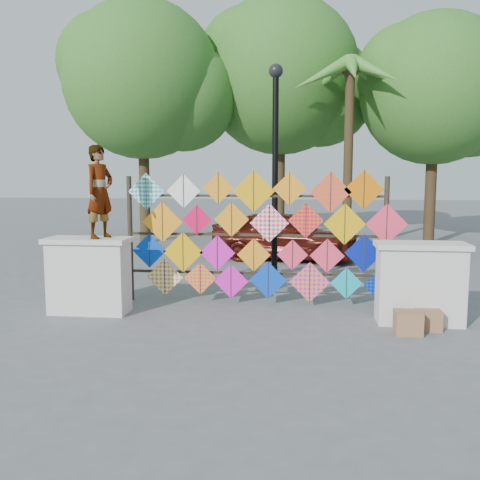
# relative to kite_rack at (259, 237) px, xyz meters

# --- Properties ---
(ground) EXTENTS (80.00, 80.00, 0.00)m
(ground) POSITION_rel_kite_rack_xyz_m (-0.09, -0.73, -1.23)
(ground) COLOR slate
(ground) RESTS_ON ground
(parapet_left) EXTENTS (1.40, 0.65, 1.28)m
(parapet_left) POSITION_rel_kite_rack_xyz_m (-2.79, -0.93, -0.58)
(parapet_left) COLOR silver
(parapet_left) RESTS_ON ground
(parapet_right) EXTENTS (1.40, 0.65, 1.28)m
(parapet_right) POSITION_rel_kite_rack_xyz_m (2.61, -0.93, -0.58)
(parapet_right) COLOR silver
(parapet_right) RESTS_ON ground
(kite_rack) EXTENTS (5.00, 0.24, 2.41)m
(kite_rack) POSITION_rel_kite_rack_xyz_m (0.00, 0.00, 0.00)
(kite_rack) COLOR #2D2319
(kite_rack) RESTS_ON ground
(tree_west) EXTENTS (5.85, 5.20, 8.01)m
(tree_west) POSITION_rel_kite_rack_xyz_m (-4.49, 8.30, 4.15)
(tree_west) COLOR #45351D
(tree_west) RESTS_ON ground
(tree_mid) EXTENTS (6.30, 5.60, 8.61)m
(tree_mid) POSITION_rel_kite_rack_xyz_m (0.02, 10.30, 4.55)
(tree_mid) COLOR #45351D
(tree_mid) RESTS_ON ground
(tree_east) EXTENTS (5.40, 4.80, 7.42)m
(tree_east) POSITION_rel_kite_rack_xyz_m (5.00, 8.80, 3.76)
(tree_east) COLOR #45351D
(tree_east) RESTS_ON ground
(palm_tree) EXTENTS (3.62, 3.62, 5.83)m
(palm_tree) POSITION_rel_kite_rack_xyz_m (2.11, 7.27, 3.72)
(palm_tree) COLOR #45351D
(palm_tree) RESTS_ON ground
(vendor_woman) EXTENTS (0.55, 0.66, 1.53)m
(vendor_woman) POSITION_rel_kite_rack_xyz_m (-2.56, -0.93, 0.82)
(vendor_woman) COLOR #99999E
(vendor_woman) RESTS_ON parapet_left
(sedan) EXTENTS (4.21, 2.37, 1.35)m
(sedan) POSITION_rel_kite_rack_xyz_m (0.29, 5.04, -0.55)
(sedan) COLOR #4E140D
(sedan) RESTS_ON ground
(lamppost) EXTENTS (0.28, 0.28, 4.46)m
(lamppost) POSITION_rel_kite_rack_xyz_m (0.21, 1.27, 1.46)
(lamppost) COLOR black
(lamppost) RESTS_ON ground
(cardboard_box_near) EXTENTS (0.39, 0.34, 0.34)m
(cardboard_box_near) POSITION_rel_kite_rack_xyz_m (2.33, -1.54, -1.06)
(cardboard_box_near) COLOR #9E6F4C
(cardboard_box_near) RESTS_ON ground
(cardboard_box_far) EXTENTS (0.37, 0.35, 0.32)m
(cardboard_box_far) POSITION_rel_kite_rack_xyz_m (2.67, -1.28, -1.07)
(cardboard_box_far) COLOR #9E6F4C
(cardboard_box_far) RESTS_ON ground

